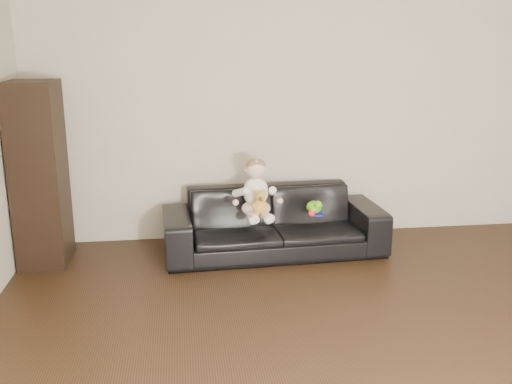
{
  "coord_description": "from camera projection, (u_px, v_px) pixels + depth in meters",
  "views": [
    {
      "loc": [
        -1.08,
        -2.64,
        1.88
      ],
      "look_at": [
        -0.44,
        2.15,
        0.6
      ],
      "focal_mm": 40.0,
      "sensor_mm": 36.0,
      "label": 1
    }
  ],
  "objects": [
    {
      "name": "toy_green",
      "position": [
        314.0,
        207.0,
        5.12
      ],
      "size": [
        0.15,
        0.18,
        0.11
      ],
      "primitive_type": "ellipsoid",
      "rotation": [
        0.0,
        0.0,
        0.08
      ],
      "color": "#5FCE18",
      "rests_on": "sofa"
    },
    {
      "name": "baby",
      "position": [
        256.0,
        192.0,
        4.99
      ],
      "size": [
        0.38,
        0.46,
        0.52
      ],
      "rotation": [
        0.0,
        0.0,
        0.22
      ],
      "color": "#FED6DC",
      "rests_on": "sofa"
    },
    {
      "name": "wall_back",
      "position": [
        293.0,
        104.0,
        5.45
      ],
      "size": [
        5.0,
        0.0,
        5.0
      ],
      "primitive_type": "plane",
      "rotation": [
        1.57,
        0.0,
        0.0
      ],
      "color": "#C0B6A1",
      "rests_on": "ground"
    },
    {
      "name": "shelf_item",
      "position": [
        38.0,
        133.0,
        4.76
      ],
      "size": [
        0.18,
        0.25,
        0.28
      ],
      "primitive_type": "cube",
      "rotation": [
        0.0,
        0.0,
        0.01
      ],
      "color": "silver",
      "rests_on": "cabinet"
    },
    {
      "name": "toy_rattle",
      "position": [
        312.0,
        213.0,
        5.03
      ],
      "size": [
        0.06,
        0.06,
        0.06
      ],
      "primitive_type": "sphere",
      "rotation": [
        0.0,
        0.0,
        -0.0
      ],
      "color": "red",
      "rests_on": "sofa"
    },
    {
      "name": "cabinet",
      "position": [
        40.0,
        174.0,
        4.85
      ],
      "size": [
        0.4,
        0.54,
        1.57
      ],
      "primitive_type": "cube",
      "rotation": [
        0.0,
        0.0,
        0.01
      ],
      "color": "black",
      "rests_on": "floor"
    },
    {
      "name": "toy_blue_disc",
      "position": [
        318.0,
        215.0,
        5.08
      ],
      "size": [
        0.11,
        0.11,
        0.01
      ],
      "primitive_type": "cylinder",
      "rotation": [
        0.0,
        0.0,
        0.11
      ],
      "color": "#181DC3",
      "rests_on": "sofa"
    },
    {
      "name": "sofa",
      "position": [
        274.0,
        222.0,
        5.2
      ],
      "size": [
        2.02,
        0.87,
        0.58
      ],
      "primitive_type": "imported",
      "rotation": [
        0.0,
        0.0,
        0.05
      ],
      "color": "black",
      "rests_on": "floor"
    },
    {
      "name": "teddy_bear",
      "position": [
        260.0,
        203.0,
        4.85
      ],
      "size": [
        0.13,
        0.13,
        0.22
      ],
      "rotation": [
        0.0,
        0.0,
        0.17
      ],
      "color": "gold",
      "rests_on": "sofa"
    }
  ]
}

